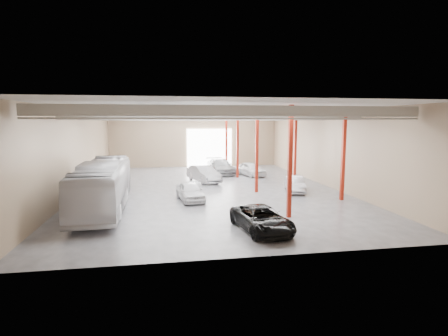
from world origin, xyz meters
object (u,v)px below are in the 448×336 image
object	(u,v)px
black_sedan	(262,219)
car_right_far	(251,169)
car_row_b	(204,174)
car_row_c	(220,166)
car_row_a	(190,191)
coach_bus	(103,185)
car_right_near	(295,184)

from	to	relation	value
black_sedan	car_right_far	bearing A→B (deg)	68.48
car_row_b	car_row_c	bearing A→B (deg)	45.64
black_sedan	car_row_a	xyz separation A→B (m)	(-3.34, 8.15, 0.03)
car_row_a	car_row_b	size ratio (longest dim) A/B	0.83
coach_bus	car_row_b	xyz separation A→B (m)	(7.93, 9.74, -0.85)
car_row_a	car_right_far	size ratio (longest dim) A/B	0.94
car_row_a	car_row_c	bearing A→B (deg)	62.46
car_row_b	car_right_far	size ratio (longest dim) A/B	1.12
car_row_a	car_row_b	distance (m)	8.29
black_sedan	car_row_c	size ratio (longest dim) A/B	0.84
car_row_a	car_row_c	xyz separation A→B (m)	(4.42, 13.28, 0.14)
coach_bus	black_sedan	distance (m)	11.43
car_right_near	car_right_far	bearing A→B (deg)	113.34
coach_bus	car_right_far	world-z (taller)	coach_bus
car_row_c	car_right_far	xyz separation A→B (m)	(3.08, -2.09, -0.09)
black_sedan	car_row_a	bearing A→B (deg)	102.91
coach_bus	car_row_a	distance (m)	6.33
car_row_b	car_row_a	bearing A→B (deg)	-121.94
car_row_a	car_right_near	xyz separation A→B (m)	(9.07, 1.89, -0.03)
car_row_a	car_right_near	world-z (taller)	car_row_a
coach_bus	car_right_near	world-z (taller)	coach_bus
car_row_c	car_right_far	distance (m)	3.73
coach_bus	car_right_far	size ratio (longest dim) A/B	2.70
coach_bus	car_row_c	xyz separation A→B (m)	(10.44, 14.96, -0.82)
car_row_c	car_row_b	bearing A→B (deg)	-122.93
car_row_b	black_sedan	bearing A→B (deg)	-103.58
car_right_far	car_row_a	bearing A→B (deg)	-139.91
car_row_a	car_row_b	world-z (taller)	car_row_b
coach_bus	car_right_far	xyz separation A→B (m)	(13.53, 12.87, -0.91)
coach_bus	car_row_a	size ratio (longest dim) A/B	2.89
black_sedan	car_row_b	size ratio (longest dim) A/B	0.98
car_row_c	car_right_far	bearing A→B (deg)	-41.36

